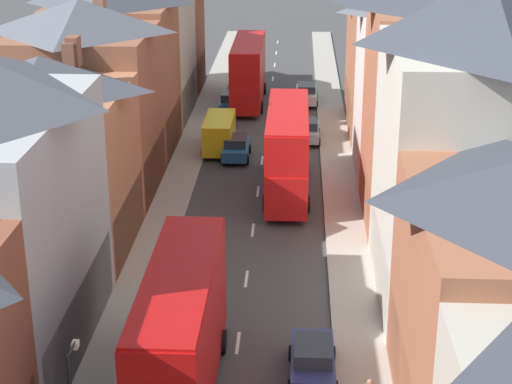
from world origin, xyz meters
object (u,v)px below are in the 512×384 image
Objects in this scene: double_decker_bus_far_approaching at (248,71)px; car_parked_right_a at (236,147)px; car_near_silver at (151,370)px; car_parked_left_a at (306,93)px; car_mid_white at (313,360)px; double_decker_bus_lead at (287,150)px; car_near_blue at (307,130)px; double_decker_bus_mid_street at (181,333)px; car_parked_left_b at (231,101)px; delivery_van at (219,133)px.

double_decker_bus_far_approaching is 2.70× the size of car_parked_right_a.
car_near_silver is 0.93× the size of car_parked_left_a.
car_mid_white reaches higher than car_near_silver.
double_decker_bus_lead is 21.53m from car_parked_left_a.
double_decker_bus_far_approaching is at bearing 99.69° from double_decker_bus_lead.
car_near_blue is 6.52m from car_parked_right_a.
car_parked_left_a is 1.15× the size of car_mid_white.
double_decker_bus_far_approaching reaches higher than car_parked_right_a.
car_parked_right_a is at bearing 119.21° from double_decker_bus_lead.
double_decker_bus_far_approaching is 41.70m from car_mid_white.
double_decker_bus_mid_street reaches higher than car_near_silver.
double_decker_bus_lead reaches higher than car_mid_white.
car_parked_left_a is at bearing 86.50° from double_decker_bus_lead.
double_decker_bus_far_approaching is 3.38m from car_parked_left_b.
double_decker_bus_mid_street is at bearing -25.62° from car_near_silver.
car_near_silver is at bearing -90.00° from delivery_van.
car_parked_left_b is (-1.29, 40.57, -2.01)m from double_decker_bus_mid_street.
double_decker_bus_mid_street is 43.61m from car_parked_left_a.
delivery_van reaches higher than car_mid_white.
double_decker_bus_mid_street reaches higher than car_mid_white.
car_parked_left_a is at bearing 3.71° from double_decker_bus_far_approaching.
double_decker_bus_far_approaching is at bearing 90.04° from car_parked_right_a.
car_mid_white is at bearing -90.00° from car_parked_left_a.
car_mid_white is 0.77× the size of delivery_van.
car_near_silver is 1.06× the size of car_parked_right_a.
double_decker_bus_mid_street reaches higher than car_parked_left_a.
double_decker_bus_mid_street is at bearing -87.54° from delivery_van.
double_decker_bus_far_approaching is 5.30m from car_parked_left_a.
car_parked_left_a reaches higher than car_near_blue.
double_decker_bus_lead is 21.39m from double_decker_bus_far_approaching.
double_decker_bus_lead and double_decker_bus_far_approaching have the same top height.
car_parked_left_b is (0.00, 39.96, 0.01)m from car_near_silver.
double_decker_bus_mid_street is at bearing -96.47° from car_parked_left_a.
car_near_blue is at bearing 79.03° from car_near_silver.
car_near_blue is at bearing -90.00° from car_parked_left_a.
double_decker_bus_far_approaching is at bearing 96.77° from car_mid_white.
car_parked_right_a reaches higher than car_mid_white.
double_decker_bus_mid_street reaches higher than car_parked_left_b.
car_parked_left_a is (0.00, 10.68, 0.04)m from car_near_blue.
double_decker_bus_far_approaching reaches higher than car_parked_left_b.
delivery_van is (0.00, 29.40, 0.54)m from car_near_silver.
delivery_van is (-6.20, -13.27, 0.48)m from car_parked_left_a.
car_parked_left_b is at bearing 90.00° from delivery_van.
car_near_blue reaches higher than car_near_silver.
car_near_blue is 10.09m from car_parked_left_b.
car_parked_right_a is at bearing -89.96° from double_decker_bus_far_approaching.
double_decker_bus_far_approaching is 13.10m from delivery_van.
double_decker_bus_mid_street is at bearing -99.34° from double_decker_bus_lead.
car_mid_white is (4.91, -41.36, -2.01)m from double_decker_bus_far_approaching.
car_parked_left_b is at bearing -118.32° from double_decker_bus_far_approaching.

